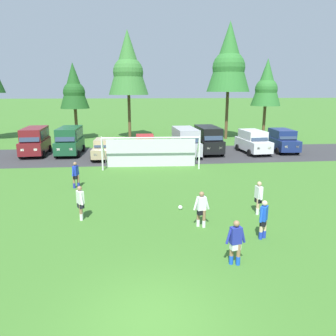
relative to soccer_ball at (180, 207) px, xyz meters
The scene contains 22 objects.
ground_plane 7.34m from the soccer_ball, 105.14° to the left, with size 400.00×400.00×0.00m, color #3D7028.
parking_lot_strip 14.32m from the soccer_ball, 97.69° to the left, with size 52.00×8.40×0.01m, color #333335.
soccer_ball is the anchor object (origin of this frame).
soccer_goal 9.46m from the soccer_ball, 96.17° to the left, with size 7.50×2.27×2.57m.
player_striker_near 3.89m from the soccer_ball, 14.14° to the right, with size 0.30×0.75×1.64m.
player_midfield_center 2.39m from the soccer_ball, 74.25° to the right, with size 0.75×0.31×1.64m.
player_defender_far 4.67m from the soccer_ball, 51.06° to the right, with size 0.57×0.60×1.64m.
player_winger_left 5.61m from the soccer_ball, 78.04° to the right, with size 0.75×0.32×1.64m.
player_winger_right 7.38m from the soccer_ball, 143.59° to the left, with size 0.39×0.70×1.64m.
player_trailing_back 4.93m from the soccer_ball, behind, with size 0.40×0.71×1.64m.
parked_car_slot_far_left 19.21m from the soccer_ball, 126.68° to the left, with size 2.42×4.91×2.52m.
parked_car_slot_left 17.43m from the soccer_ball, 118.49° to the left, with size 2.23×4.81×2.52m.
parked_car_slot_center_left 13.99m from the soccer_ball, 110.52° to the left, with size 2.16×4.27×1.72m.
parked_car_slot_center 15.20m from the soccer_ball, 94.91° to the left, with size 2.09×4.23×1.72m.
parked_car_slot_center_right 13.88m from the soccer_ball, 80.09° to the left, with size 2.42×4.91×2.52m.
parked_car_slot_right 15.40m from the soccer_ball, 72.19° to the left, with size 2.30×4.85×2.52m.
parked_car_slot_far_right 16.81m from the soccer_ball, 57.69° to the left, with size 2.40×4.73×2.16m.
parked_car_slot_end 19.05m from the soccer_ball, 50.50° to the left, with size 2.31×4.69×2.16m.
tree_mid_left 26.84m from the soccer_ball, 110.66° to the left, with size 3.38×3.38×9.00m.
tree_center_back 26.55m from the soccer_ball, 96.55° to the left, with size 4.78×4.78×12.75m.
tree_mid_right 26.70m from the soccer_ball, 69.08° to the left, with size 5.10×5.10×13.59m.
tree_right_edge 28.23m from the soccer_ball, 59.74° to the left, with size 3.59×3.59×9.56m.
Camera 1 is at (-0.28, -7.41, 5.97)m, focal length 34.50 mm.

